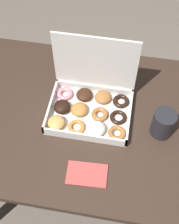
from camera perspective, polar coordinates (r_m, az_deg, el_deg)
The scene contains 5 objects.
ground_plane at distance 1.87m, azimuth 1.18°, elevation -13.90°, with size 8.00×8.00×0.00m, color #6B6054.
dining_table at distance 1.29m, azimuth 1.67°, elevation -3.97°, with size 1.21×0.73×0.75m.
donut_box at distance 1.18m, azimuth -0.07°, elevation 2.02°, with size 0.31×0.24×0.29m.
coffee_mug at distance 1.15m, azimuth 13.34°, elevation -2.02°, with size 0.08×0.08×0.11m.
paper_napkin at distance 1.09m, azimuth -0.49°, elevation -11.31°, with size 0.14×0.09×0.01m.
Camera 1 is at (0.08, -0.65, 1.75)m, focal length 50.00 mm.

